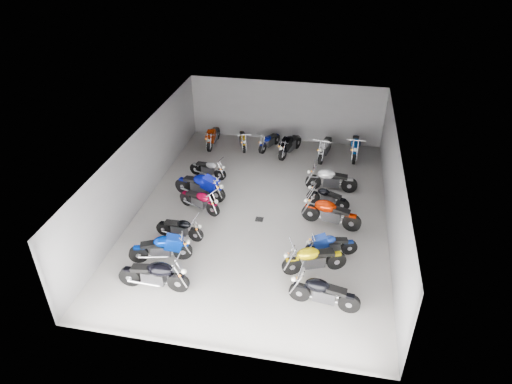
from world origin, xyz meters
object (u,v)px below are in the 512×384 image
Objects in this scene: motorcycle_right_f at (331,180)px; motorcycle_left_a at (154,275)px; motorcycle_right_c at (331,245)px; motorcycle_back_c at (269,141)px; motorcycle_right_a at (323,293)px; motorcycle_right_b at (314,259)px; drain_grate at (259,219)px; motorcycle_back_b at (243,140)px; motorcycle_back_f at (355,146)px; motorcycle_right_d at (330,213)px; motorcycle_left_e at (200,186)px; motorcycle_back_a at (213,136)px; motorcycle_left_f at (208,169)px; motorcycle_left_b at (161,248)px; motorcycle_right_e at (327,197)px; motorcycle_left_c at (180,228)px; motorcycle_left_d at (200,200)px; motorcycle_back_e at (325,147)px; motorcycle_back_d at (290,145)px.

motorcycle_left_a is at bearing 143.06° from motorcycle_right_f.
motorcycle_right_f is at bearing -13.24° from motorcycle_right_c.
motorcycle_right_c reaches higher than motorcycle_back_c.
motorcycle_right_a is 1.59m from motorcycle_right_b.
drain_grate is 0.18× the size of motorcycle_back_b.
motorcycle_back_f reaches higher than motorcycle_back_b.
motorcycle_right_a is 4.33m from motorcycle_right_d.
motorcycle_back_a is at bearing -157.01° from motorcycle_left_e.
motorcycle_left_f is at bearing 101.38° from motorcycle_back_a.
motorcycle_right_b is 1.12m from motorcycle_right_c.
motorcycle_left_a is 1.13× the size of motorcycle_back_a.
motorcycle_left_b is 1.16× the size of motorcycle_right_c.
drain_grate is at bearing 136.63° from motorcycle_right_e.
motorcycle_left_c is 1.05× the size of motorcycle_right_e.
motorcycle_left_d is 1.07× the size of motorcycle_back_b.
motorcycle_right_f is (5.35, 4.49, 0.09)m from motorcycle_left_c.
motorcycle_left_b is 1.13× the size of motorcycle_left_d.
motorcycle_right_b is 1.24× the size of motorcycle_back_c.
motorcycle_back_f is (6.59, 3.34, 0.11)m from motorcycle_left_f.
motorcycle_left_e reaches higher than drain_grate.
motorcycle_left_c is at bearing 98.89° from motorcycle_back_c.
motorcycle_left_f is at bearing 92.93° from motorcycle_right_e.
motorcycle_back_e is at bearing 7.37° from motorcycle_right_f.
motorcycle_left_f is 7.63m from motorcycle_right_b.
motorcycle_left_e reaches higher than motorcycle_back_b.
motorcycle_right_a is 0.97× the size of motorcycle_back_f.
motorcycle_left_a is 1.03× the size of motorcycle_back_f.
motorcycle_back_c is (2.12, 5.10, -0.13)m from motorcycle_left_e.
motorcycle_left_f reaches higher than motorcycle_back_b.
motorcycle_left_b is at bearing 55.90° from motorcycle_back_f.
motorcycle_back_a is at bearing -16.15° from motorcycle_back_b.
drain_grate is 0.17× the size of motorcycle_left_d.
motorcycle_right_a is 0.96× the size of motorcycle_right_d.
motorcycle_back_b is 4.24m from motorcycle_back_e.
drain_grate is 3.04m from motorcycle_left_e.
motorcycle_right_f is at bearing 14.53° from motorcycle_right_e.
motorcycle_right_d is 7.68m from motorcycle_back_b.
motorcycle_right_e is (5.35, 0.33, -0.13)m from motorcycle_left_e.
motorcycle_right_b is 0.92× the size of motorcycle_right_d.
motorcycle_back_a is (-6.17, 4.65, 0.06)m from motorcycle_right_e.
motorcycle_right_a is (5.55, -5.31, -0.04)m from motorcycle_left_e.
motorcycle_right_f is 3.60m from motorcycle_back_f.
motorcycle_back_d is at bearing 142.18° from motorcycle_left_b.
motorcycle_right_d reaches higher than motorcycle_back_b.
motorcycle_back_e is (2.22, 5.87, 0.54)m from drain_grate.
motorcycle_back_b is (-4.66, 3.39, -0.10)m from motorcycle_right_f.
motorcycle_left_d is at bearing 28.65° from motorcycle_left_e.
motorcycle_back_d is at bearing -176.20° from motorcycle_back_c.
drain_grate is 0.14× the size of motorcycle_back_e.
motorcycle_right_f reaches higher than motorcycle_right_e.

